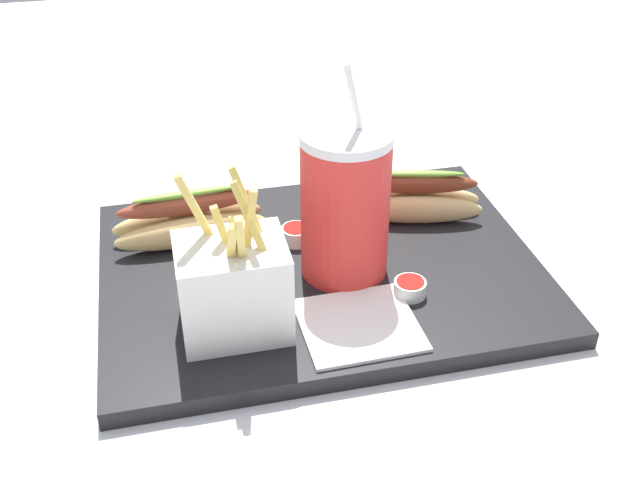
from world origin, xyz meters
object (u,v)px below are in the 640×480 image
object	(u,v)px
fries_basket	(233,286)
napkin_stack	(359,325)
ketchup_cup_3	(319,204)
hot_dog_2	(416,199)
soda_cup	(345,204)
hot_dog_1	(189,220)
ketchup_cup_2	(296,234)
ketchup_cup_1	(410,287)

from	to	relation	value
fries_basket	napkin_stack	size ratio (longest dim) A/B	1.47
fries_basket	ketchup_cup_3	distance (m)	0.24
hot_dog_2	napkin_stack	distance (m)	0.22
soda_cup	ketchup_cup_3	distance (m)	0.14
hot_dog_1	ketchup_cup_2	size ratio (longest dim) A/B	5.18
fries_basket	ketchup_cup_1	world-z (taller)	fries_basket
fries_basket	soda_cup	bearing A→B (deg)	28.96
ketchup_cup_1	napkin_stack	xyz separation A→B (m)	(-0.07, -0.04, -0.01)
soda_cup	hot_dog_1	size ratio (longest dim) A/B	1.34
hot_dog_2	ketchup_cup_2	xyz separation A→B (m)	(-0.15, -0.02, -0.01)
soda_cup	ketchup_cup_1	distance (m)	0.11
hot_dog_1	ketchup_cup_3	distance (m)	0.16
soda_cup	hot_dog_1	world-z (taller)	soda_cup
soda_cup	hot_dog_2	bearing A→B (deg)	37.81
ketchup_cup_1	napkin_stack	distance (m)	0.08
soda_cup	hot_dog_1	xyz separation A→B (m)	(-0.16, 0.10, -0.06)
hot_dog_2	ketchup_cup_3	xyz separation A→B (m)	(-0.11, 0.04, -0.01)
soda_cup	ketchup_cup_2	world-z (taller)	soda_cup
hot_dog_1	napkin_stack	world-z (taller)	hot_dog_1
napkin_stack	soda_cup	bearing A→B (deg)	84.08
hot_dog_2	napkin_stack	size ratio (longest dim) A/B	1.44
soda_cup	ketchup_cup_1	world-z (taller)	soda_cup
ketchup_cup_1	ketchup_cup_3	world-z (taller)	ketchup_cup_3
ketchup_cup_2	ketchup_cup_3	xyz separation A→B (m)	(0.04, 0.06, 0.00)
ketchup_cup_1	soda_cup	bearing A→B (deg)	132.56
fries_basket	ketchup_cup_2	xyz separation A→B (m)	(0.09, 0.14, -0.04)
soda_cup	ketchup_cup_3	bearing A→B (deg)	89.52
hot_dog_1	napkin_stack	bearing A→B (deg)	-53.20
hot_dog_1	ketchup_cup_2	xyz separation A→B (m)	(0.12, -0.03, -0.01)
soda_cup	hot_dog_2	distance (m)	0.15
ketchup_cup_1	ketchup_cup_3	bearing A→B (deg)	106.49
fries_basket	hot_dog_1	bearing A→B (deg)	99.74
ketchup_cup_1	napkin_stack	size ratio (longest dim) A/B	0.30
soda_cup	hot_dog_2	world-z (taller)	soda_cup
hot_dog_2	napkin_stack	bearing A→B (deg)	-123.43
fries_basket	ketchup_cup_3	size ratio (longest dim) A/B	4.96
hot_dog_1	ketchup_cup_3	world-z (taller)	hot_dog_1
soda_cup	fries_basket	size ratio (longest dim) A/B	1.41
hot_dog_2	napkin_stack	world-z (taller)	hot_dog_2
hot_dog_1	hot_dog_2	xyz separation A→B (m)	(0.27, -0.01, 0.00)
ketchup_cup_3	ketchup_cup_2	bearing A→B (deg)	-125.46
soda_cup	ketchup_cup_3	xyz separation A→B (m)	(0.00, 0.12, -0.07)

